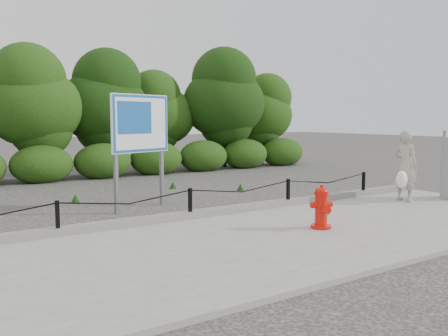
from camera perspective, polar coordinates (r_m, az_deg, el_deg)
ground at (r=9.28m, az=-4.08°, el=-6.59°), size 90.00×90.00×0.00m
sidewalk at (r=7.64m, az=3.42°, el=-9.03°), size 14.00×4.00×0.08m
curb at (r=9.29m, az=-4.24°, el=-5.63°), size 14.00×0.22×0.14m
chain_barrier at (r=9.19m, az=-4.10°, el=-3.81°), size 10.06×0.06×0.60m
treeline at (r=17.72m, az=-15.21°, el=7.37°), size 20.11×3.64×4.80m
fire_hydrant at (r=8.57m, az=11.65°, el=-4.70°), size 0.45×0.46×0.77m
pedestrian at (r=11.85m, az=21.00°, el=0.17°), size 0.71×0.62×1.67m
advertising_sign at (r=10.60m, az=-10.04°, el=4.68°), size 1.53×0.57×2.54m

